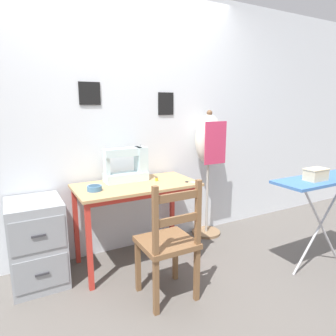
% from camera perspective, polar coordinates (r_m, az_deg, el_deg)
% --- Properties ---
extents(ground_plane, '(14.00, 14.00, 0.00)m').
position_cam_1_polar(ground_plane, '(2.78, -3.28, -19.66)').
color(ground_plane, '#5B5651').
extents(wall_back, '(10.00, 0.06, 2.55)m').
position_cam_1_polar(wall_back, '(2.96, -8.89, 8.33)').
color(wall_back, silver).
rests_on(wall_back, ground_plane).
extents(sewing_table, '(1.09, 0.57, 0.76)m').
position_cam_1_polar(sewing_table, '(2.73, -5.88, -5.05)').
color(sewing_table, tan).
rests_on(sewing_table, ground_plane).
extents(sewing_machine, '(0.41, 0.17, 0.33)m').
position_cam_1_polar(sewing_machine, '(2.80, -7.57, 0.46)').
color(sewing_machine, silver).
rests_on(sewing_machine, sewing_table).
extents(fabric_bowl, '(0.12, 0.12, 0.04)m').
position_cam_1_polar(fabric_bowl, '(2.56, -13.83, -3.72)').
color(fabric_bowl, teal).
rests_on(fabric_bowl, sewing_table).
extents(scissors, '(0.11, 0.10, 0.01)m').
position_cam_1_polar(scissors, '(2.76, 4.12, -2.66)').
color(scissors, silver).
rests_on(scissors, sewing_table).
extents(thread_spool_near_machine, '(0.03, 0.03, 0.04)m').
position_cam_1_polar(thread_spool_near_machine, '(2.78, -2.20, -2.17)').
color(thread_spool_near_machine, yellow).
rests_on(thread_spool_near_machine, sewing_table).
extents(wooden_chair, '(0.40, 0.38, 0.94)m').
position_cam_1_polar(wooden_chair, '(2.29, 0.11, -14.14)').
color(wooden_chair, brown).
rests_on(wooden_chair, ground_plane).
extents(filing_cabinet, '(0.42, 0.49, 0.71)m').
position_cam_1_polar(filing_cabinet, '(2.73, -23.68, -12.85)').
color(filing_cabinet, '#93999E').
rests_on(filing_cabinet, ground_plane).
extents(dress_form, '(0.32, 0.32, 1.40)m').
position_cam_1_polar(dress_form, '(3.28, 7.76, 3.96)').
color(dress_form, '#846647').
rests_on(dress_form, ground_plane).
extents(ironing_board, '(1.03, 0.32, 0.85)m').
position_cam_1_polar(ironing_board, '(2.93, 27.77, -2.58)').
color(ironing_board, '#3D6BAD').
rests_on(ironing_board, ground_plane).
extents(storage_box, '(0.19, 0.12, 0.10)m').
position_cam_1_polar(storage_box, '(2.76, 26.33, -1.09)').
color(storage_box, beige).
rests_on(storage_box, ironing_board).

